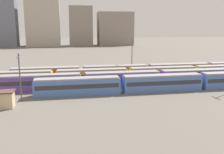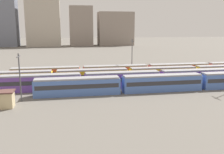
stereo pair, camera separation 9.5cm
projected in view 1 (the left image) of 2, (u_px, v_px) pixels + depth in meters
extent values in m
plane|color=#666059|center=(68.00, 87.00, 60.44)|extent=(600.00, 600.00, 0.00)
cube|color=#4C70BC|center=(78.00, 87.00, 52.92)|extent=(18.00, 3.00, 3.40)
cube|color=#2D2D33|center=(77.00, 85.00, 52.84)|extent=(17.20, 3.06, 0.90)
cube|color=#939399|center=(77.00, 78.00, 52.55)|extent=(17.60, 2.70, 0.35)
cube|color=#4C70BC|center=(162.00, 84.00, 56.30)|extent=(18.00, 3.00, 3.40)
cube|color=#2D2D33|center=(162.00, 82.00, 56.23)|extent=(17.20, 3.06, 0.90)
cube|color=#939399|center=(162.00, 75.00, 55.94)|extent=(17.60, 2.70, 0.35)
cube|color=#6B429E|center=(41.00, 83.00, 56.50)|extent=(18.00, 3.00, 3.40)
cube|color=#2D2D33|center=(41.00, 82.00, 56.42)|extent=(17.20, 3.06, 0.90)
cube|color=#939399|center=(40.00, 75.00, 56.14)|extent=(17.60, 2.70, 0.35)
cube|color=#6B429E|center=(122.00, 80.00, 59.89)|extent=(18.00, 3.00, 3.40)
cube|color=#2D2D33|center=(122.00, 78.00, 59.81)|extent=(17.20, 3.06, 0.90)
cube|color=#939399|center=(123.00, 72.00, 59.53)|extent=(17.60, 2.70, 0.35)
cube|color=#6B429E|center=(195.00, 77.00, 63.28)|extent=(18.00, 3.00, 3.40)
cube|color=#2D2D33|center=(195.00, 76.00, 63.20)|extent=(17.20, 3.06, 0.90)
cube|color=#939399|center=(196.00, 70.00, 62.92)|extent=(17.60, 2.70, 0.35)
cube|color=yellow|center=(14.00, 80.00, 60.33)|extent=(18.00, 3.00, 3.40)
cube|color=#2D2D33|center=(14.00, 78.00, 60.25)|extent=(17.20, 3.06, 0.90)
cube|color=#939399|center=(14.00, 72.00, 59.96)|extent=(17.60, 2.70, 0.35)
cube|color=yellow|center=(92.00, 77.00, 63.72)|extent=(18.00, 3.00, 3.40)
cube|color=#2D2D33|center=(92.00, 75.00, 63.64)|extent=(17.20, 3.06, 0.90)
cube|color=#939399|center=(92.00, 70.00, 63.35)|extent=(17.60, 2.70, 0.35)
cube|color=yellow|center=(163.00, 75.00, 67.10)|extent=(18.00, 3.00, 3.40)
cube|color=#2D2D33|center=(163.00, 73.00, 67.03)|extent=(17.20, 3.06, 0.90)
cube|color=#939399|center=(163.00, 68.00, 66.74)|extent=(17.60, 2.70, 0.35)
cube|color=#BC4C38|center=(46.00, 75.00, 66.61)|extent=(18.00, 3.00, 3.40)
cube|color=#2D2D33|center=(46.00, 73.00, 66.53)|extent=(17.20, 3.06, 0.90)
cube|color=#939399|center=(46.00, 68.00, 66.24)|extent=(17.60, 2.70, 0.35)
cube|color=#BC4C38|center=(116.00, 73.00, 69.99)|extent=(18.00, 3.00, 3.40)
cube|color=#2D2D33|center=(116.00, 71.00, 69.92)|extent=(17.20, 3.06, 0.90)
cube|color=#939399|center=(116.00, 66.00, 69.63)|extent=(17.60, 2.70, 0.35)
cube|color=#BC4C38|center=(179.00, 70.00, 73.38)|extent=(18.00, 3.00, 3.40)
cube|color=#2D2D33|center=(179.00, 69.00, 73.30)|extent=(17.20, 3.06, 0.90)
cube|color=#939399|center=(179.00, 64.00, 73.02)|extent=(17.60, 2.70, 0.35)
cylinder|color=#4C4C51|center=(20.00, 78.00, 47.60)|extent=(0.24, 0.24, 9.33)
cube|color=#47474C|center=(18.00, 57.00, 46.81)|extent=(0.16, 3.20, 0.16)
cylinder|color=#4C4C51|center=(132.00, 58.00, 73.32)|extent=(0.24, 0.24, 10.83)
cube|color=#47474C|center=(132.00, 41.00, 72.38)|extent=(0.16, 3.20, 0.16)
cube|color=#C6B284|center=(4.00, 100.00, 44.55)|extent=(3.20, 2.60, 2.80)
cube|color=brown|center=(3.00, 92.00, 44.25)|extent=(3.60, 3.00, 0.24)
cube|color=#B2A899|center=(43.00, 22.00, 191.37)|extent=(24.79, 18.99, 36.46)
cube|color=gray|center=(81.00, 26.00, 197.04)|extent=(17.76, 14.13, 30.44)
cube|color=gray|center=(115.00, 29.00, 202.39)|extent=(27.63, 16.50, 26.23)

